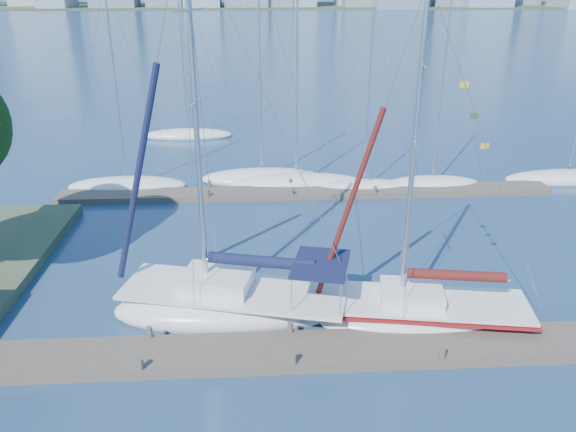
{
  "coord_description": "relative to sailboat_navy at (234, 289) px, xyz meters",
  "views": [
    {
      "loc": [
        -1.09,
        -16.12,
        12.04
      ],
      "look_at": [
        0.1,
        4.0,
        3.65
      ],
      "focal_mm": 35.0,
      "sensor_mm": 36.0,
      "label": 1
    }
  ],
  "objects": [
    {
      "name": "ground",
      "position": [
        2.08,
        -2.88,
        -1.09
      ],
      "size": [
        700.0,
        700.0,
        0.0
      ],
      "primitive_type": "plane",
      "color": "navy",
      "rests_on": "ground"
    },
    {
      "name": "near_dock",
      "position": [
        2.08,
        -2.88,
        -0.89
      ],
      "size": [
        26.0,
        2.0,
        0.4
      ],
      "primitive_type": "cube",
      "color": "#4B4237",
      "rests_on": "ground"
    },
    {
      "name": "far_dock",
      "position": [
        4.08,
        13.12,
        -0.91
      ],
      "size": [
        30.0,
        1.8,
        0.36
      ],
      "primitive_type": "cube",
      "color": "#4B4237",
      "rests_on": "ground"
    },
    {
      "name": "far_shore",
      "position": [
        2.08,
        317.12,
        -1.09
      ],
      "size": [
        800.0,
        100.0,
        1.5
      ],
      "primitive_type": "cube",
      "color": "#38472D",
      "rests_on": "ground"
    },
    {
      "name": "sailboat_navy",
      "position": [
        0.0,
        0.0,
        0.0
      ],
      "size": [
        9.8,
        5.21,
        14.75
      ],
      "rotation": [
        0.0,
        0.0,
        -0.24
      ],
      "color": "white",
      "rests_on": "ground"
    },
    {
      "name": "sailboat_maroon",
      "position": [
        7.26,
        -1.06,
        -0.09
      ],
      "size": [
        8.51,
        3.97,
        12.71
      ],
      "rotation": [
        0.0,
        0.0,
        -0.16
      ],
      "color": "white",
      "rests_on": "ground"
    },
    {
      "name": "bg_boat_0",
      "position": [
        -7.16,
        14.82,
        -0.82
      ],
      "size": [
        7.69,
        4.96,
        12.56
      ],
      "rotation": [
        0.0,
        0.0,
        -0.39
      ],
      "color": "white",
      "rests_on": "ground"
    },
    {
      "name": "bg_boat_1",
      "position": [
        1.33,
        15.84,
        -0.8
      ],
      "size": [
        8.23,
        4.35,
        13.3
      ],
      "rotation": [
        0.0,
        0.0,
        0.25
      ],
      "color": "white",
      "rests_on": "ground"
    },
    {
      "name": "bg_boat_2",
      "position": [
        3.51,
        14.79,
        -0.8
      ],
      "size": [
        8.87,
        5.23,
        14.72
      ],
      "rotation": [
        0.0,
        0.0,
        -0.36
      ],
      "color": "white",
      "rests_on": "ground"
    },
    {
      "name": "bg_boat_3",
      "position": [
        7.69,
        13.86,
        -0.87
      ],
      "size": [
        6.48,
        4.27,
        10.84
      ],
      "rotation": [
        0.0,
        0.0,
        -0.42
      ],
      "color": "white",
      "rests_on": "ground"
    },
    {
      "name": "bg_boat_4",
      "position": [
        12.13,
        14.1,
        -0.82
      ],
      "size": [
        6.2,
        2.15,
        13.44
      ],
      "rotation": [
        0.0,
        0.0,
        0.01
      ],
      "color": "white",
      "rests_on": "ground"
    },
    {
      "name": "bg_boat_5",
      "position": [
        21.32,
        14.69,
        -0.84
      ],
      "size": [
        8.55,
        5.43,
        12.12
      ],
      "rotation": [
        0.0,
        0.0,
        -0.42
      ],
      "color": "white",
      "rests_on": "ground"
    },
    {
      "name": "bg_boat_6",
      "position": [
        -4.71,
        27.54,
        -0.82
      ],
      "size": [
        7.74,
        4.47,
        14.2
      ],
      "rotation": [
        0.0,
        0.0,
        0.33
      ],
      "color": "white",
      "rests_on": "ground"
    }
  ]
}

